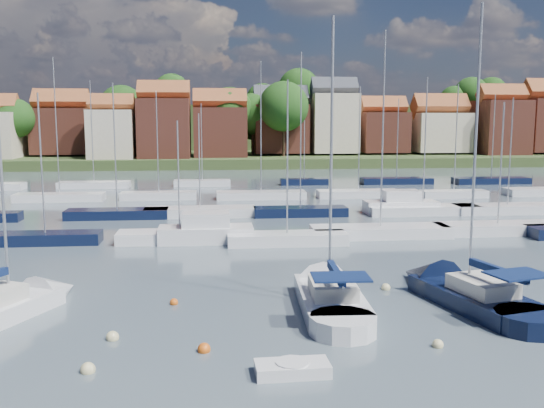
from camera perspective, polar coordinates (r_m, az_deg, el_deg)
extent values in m
plane|color=#404B57|center=(65.58, -1.45, 0.05)|extent=(260.00, 260.00, 0.00)
cube|color=silver|center=(31.24, -23.94, -9.35)|extent=(4.69, 6.25, 1.20)
cone|color=silver|center=(33.80, -19.66, -7.81)|extent=(3.39, 3.58, 2.41)
cylinder|color=#B2B2B7|center=(30.35, -24.07, 1.65)|extent=(0.14, 0.14, 10.71)
cube|color=silver|center=(30.05, 5.55, -9.35)|extent=(3.27, 7.20, 1.20)
cone|color=silver|center=(34.24, 4.44, -7.13)|extent=(3.10, 3.57, 2.95)
cylinder|color=silver|center=(26.74, 6.70, -11.62)|extent=(3.08, 3.08, 1.20)
cube|color=beige|center=(29.31, 5.72, -7.87)|extent=(2.20, 3.04, 0.70)
cylinder|color=#B2B2B7|center=(29.20, 5.60, 4.44)|extent=(0.14, 0.14, 13.09)
cylinder|color=#B2B2B7|center=(28.15, 6.05, -6.75)|extent=(0.28, 3.93, 0.10)
cube|color=#0D1B42|center=(28.11, 6.05, -6.46)|extent=(0.47, 3.74, 0.35)
cube|color=#0D1B42|center=(26.85, 6.49, -6.83)|extent=(2.58, 1.88, 0.08)
cube|color=black|center=(31.88, 18.54, -8.71)|extent=(4.68, 7.78, 1.20)
cone|color=black|center=(35.41, 13.98, -6.84)|extent=(3.79, 4.16, 3.03)
cylinder|color=black|center=(29.26, 22.99, -10.47)|extent=(3.67, 3.67, 1.20)
cube|color=beige|center=(31.25, 19.19, -7.27)|extent=(2.78, 3.45, 0.70)
cylinder|color=#B2B2B7|center=(31.01, 18.59, 4.90)|extent=(0.14, 0.14, 13.77)
cylinder|color=#B2B2B7|center=(30.29, 20.46, -6.16)|extent=(1.07, 3.94, 0.10)
cube|color=#0D1B42|center=(30.25, 20.48, -5.88)|extent=(1.21, 3.80, 0.35)
cube|color=#0D1B42|center=(29.26, 22.15, -6.14)|extent=(2.94, 2.38, 0.08)
cube|color=silver|center=(22.80, 1.93, -15.32)|extent=(2.75, 1.34, 0.53)
cylinder|color=silver|center=(22.74, 1.93, -14.98)|extent=(1.26, 1.26, 0.34)
sphere|color=beige|center=(24.03, -16.93, -14.91)|extent=(0.55, 0.55, 0.55)
sphere|color=#D85914|center=(25.02, -6.41, -13.65)|extent=(0.53, 0.53, 0.53)
sphere|color=beige|center=(26.21, 15.33, -12.86)|extent=(0.46, 0.46, 0.46)
sphere|color=beige|center=(33.77, 10.66, -7.91)|extent=(0.48, 0.48, 0.48)
sphere|color=beige|center=(26.96, -14.77, -12.24)|extent=(0.54, 0.54, 0.54)
sphere|color=#D85914|center=(31.07, -9.21, -9.31)|extent=(0.41, 0.41, 0.41)
cube|color=black|center=(47.75, -20.55, -3.12)|extent=(8.01, 2.24, 1.00)
cylinder|color=#B2B2B7|center=(47.02, -20.89, 3.56)|extent=(0.12, 0.12, 10.16)
cube|color=silver|center=(45.88, -8.67, -3.13)|extent=(9.22, 2.58, 1.00)
cylinder|color=#B2B2B7|center=(45.21, -8.80, 2.58)|extent=(0.12, 0.12, 8.18)
cube|color=silver|center=(44.59, 1.43, -3.37)|extent=(8.78, 2.46, 1.00)
cylinder|color=#B2B2B7|center=(43.79, 1.46, 4.38)|extent=(0.12, 0.12, 11.06)
cube|color=silver|center=(48.09, 10.15, -2.65)|extent=(10.79, 3.02, 1.00)
cylinder|color=#B2B2B7|center=(47.26, 10.39, 6.85)|extent=(0.12, 0.12, 14.87)
cube|color=silver|center=(51.92, 20.46, -2.24)|extent=(10.13, 2.84, 1.00)
cylinder|color=#B2B2B7|center=(51.27, 20.75, 3.59)|extent=(0.12, 0.12, 9.59)
cube|color=silver|center=(45.59, -6.23, -2.97)|extent=(7.00, 2.60, 1.40)
cube|color=silver|center=(45.39, -6.25, -1.60)|extent=(3.50, 2.20, 1.30)
cube|color=black|center=(57.74, -14.35, -0.97)|extent=(9.30, 2.60, 1.00)
cylinder|color=#B2B2B7|center=(57.10, -14.57, 5.23)|extent=(0.12, 0.12, 11.48)
cube|color=silver|center=(57.46, -6.77, -0.81)|extent=(10.40, 2.91, 1.00)
cylinder|color=#B2B2B7|center=(56.90, -6.85, 4.05)|extent=(0.12, 0.12, 8.77)
cube|color=black|center=(57.33, 2.67, -0.78)|extent=(8.80, 2.46, 1.00)
cylinder|color=#B2B2B7|center=(56.65, 2.72, 6.90)|extent=(0.12, 0.12, 14.33)
cube|color=silver|center=(60.12, 14.00, -0.60)|extent=(10.73, 3.00, 1.00)
cylinder|color=#B2B2B7|center=(59.50, 14.22, 5.67)|extent=(0.12, 0.12, 12.14)
cube|color=silver|center=(63.29, 21.26, -0.48)|extent=(10.48, 2.93, 1.00)
cylinder|color=#B2B2B7|center=(62.74, 21.52, 4.61)|extent=(0.12, 0.12, 10.28)
cube|color=silver|center=(60.26, 12.00, -0.37)|extent=(7.00, 2.60, 1.40)
cube|color=silver|center=(60.11, 12.03, 0.67)|extent=(3.50, 2.20, 1.30)
cube|color=silver|center=(71.54, -19.34, 0.55)|extent=(9.71, 2.72, 1.00)
cylinder|color=#B2B2B7|center=(70.98, -19.65, 6.92)|extent=(0.12, 0.12, 14.88)
cube|color=silver|center=(70.07, -10.61, 0.73)|extent=(8.49, 2.38, 1.00)
cylinder|color=#B2B2B7|center=(69.56, -10.74, 5.76)|extent=(0.12, 0.12, 11.31)
cube|color=silver|center=(69.32, -1.04, 0.79)|extent=(10.16, 2.85, 1.00)
cylinder|color=#B2B2B7|center=(68.75, -1.05, 7.24)|extent=(0.12, 0.12, 14.59)
cube|color=silver|center=(71.27, 8.11, 0.91)|extent=(9.53, 2.67, 1.00)
cylinder|color=#B2B2B7|center=(70.75, 8.22, 6.10)|extent=(0.12, 0.12, 11.91)
cube|color=silver|center=(73.39, 16.73, 0.85)|extent=(7.62, 2.13, 1.00)
cylinder|color=#B2B2B7|center=(72.88, 16.95, 5.98)|extent=(0.12, 0.12, 12.13)
cube|color=silver|center=(83.22, -16.40, 1.70)|extent=(9.24, 2.59, 1.00)
cylinder|color=#B2B2B7|center=(82.76, -16.60, 6.57)|extent=(0.12, 0.12, 13.17)
cube|color=silver|center=(82.53, -6.58, 1.93)|extent=(7.57, 2.12, 1.00)
cylinder|color=#B2B2B7|center=(82.11, -6.64, 5.83)|extent=(0.12, 0.12, 10.24)
cube|color=black|center=(83.66, 3.04, 2.05)|extent=(6.58, 1.84, 1.00)
cylinder|color=#B2B2B7|center=(83.30, 3.06, 5.13)|extent=(0.12, 0.12, 8.01)
cube|color=black|center=(86.56, 11.62, 2.10)|extent=(9.92, 2.78, 1.00)
cylinder|color=#B2B2B7|center=(86.14, 11.74, 6.05)|extent=(0.12, 0.12, 10.92)
cube|color=black|center=(90.49, 19.91, 2.04)|extent=(10.55, 2.95, 1.00)
cylinder|color=#B2B2B7|center=(90.09, 20.11, 6.00)|extent=(0.12, 0.12, 11.51)
cube|color=#394824|center=(142.10, -3.80, 4.55)|extent=(200.00, 70.00, 3.00)
cube|color=#394824|center=(166.86, -4.12, 6.70)|extent=(200.00, 60.00, 14.00)
cube|color=brown|center=(125.89, -19.11, 6.51)|extent=(10.37, 9.97, 8.73)
cube|color=brown|center=(125.89, -19.23, 9.07)|extent=(10.57, 5.13, 5.13)
cube|color=beige|center=(115.18, -14.78, 6.33)|extent=(8.09, 8.80, 8.96)
cube|color=brown|center=(115.16, -14.88, 9.05)|extent=(8.25, 4.00, 4.00)
cube|color=brown|center=(115.01, -10.07, 6.97)|extent=(9.36, 10.17, 10.97)
cube|color=brown|center=(115.07, -10.15, 10.28)|extent=(9.54, 4.63, 4.63)
cube|color=brown|center=(116.44, -4.90, 6.70)|extent=(9.90, 8.56, 9.42)
cube|color=brown|center=(116.43, -4.93, 9.62)|extent=(10.10, 4.90, 4.90)
cube|color=brown|center=(122.20, 0.80, 7.10)|extent=(10.59, 8.93, 9.49)
cube|color=#383A42|center=(122.24, 0.81, 9.93)|extent=(10.80, 5.24, 5.24)
cube|color=beige|center=(123.02, 5.81, 7.57)|extent=(9.01, 8.61, 11.65)
cube|color=#383A42|center=(123.14, 5.86, 10.79)|extent=(9.19, 4.46, 4.46)
cube|color=brown|center=(126.71, 10.36, 6.67)|extent=(9.10, 9.34, 8.00)
cube|color=brown|center=(126.69, 10.42, 8.98)|extent=(9.28, 4.50, 4.50)
cube|color=beige|center=(130.08, 15.44, 6.52)|extent=(10.86, 9.59, 7.88)
cube|color=brown|center=(130.06, 15.53, 8.84)|extent=(11.07, 5.37, 5.37)
cube|color=brown|center=(132.36, 20.68, 6.72)|extent=(9.18, 9.96, 10.97)
cube|color=brown|center=(132.41, 20.82, 9.58)|extent=(9.36, 4.54, 4.54)
cylinder|color=#382619|center=(153.19, 18.13, 7.51)|extent=(0.50, 0.50, 4.47)
sphere|color=#244B17|center=(153.28, 18.23, 9.77)|extent=(8.18, 8.18, 8.18)
cylinder|color=#382619|center=(121.07, -1.82, 5.61)|extent=(0.50, 0.50, 4.46)
sphere|color=#244B17|center=(120.95, -1.84, 8.47)|extent=(8.15, 8.15, 8.15)
cylinder|color=#382619|center=(139.86, 2.52, 7.90)|extent=(0.50, 0.50, 5.15)
sphere|color=#244B17|center=(140.00, 2.54, 10.76)|extent=(9.41, 9.41, 9.41)
cylinder|color=#382619|center=(141.32, -9.37, 7.84)|extent=(0.50, 0.50, 4.56)
sphere|color=#244B17|center=(141.42, -9.43, 10.35)|extent=(8.34, 8.34, 8.34)
cylinder|color=#382619|center=(131.37, -13.87, 5.73)|extent=(0.50, 0.50, 5.15)
sphere|color=#244B17|center=(131.29, -13.97, 8.78)|extent=(9.42, 9.42, 9.42)
cylinder|color=#382619|center=(136.34, -20.26, 6.63)|extent=(0.50, 0.50, 3.42)
sphere|color=#244B17|center=(136.33, -20.36, 8.58)|extent=(6.26, 6.26, 6.26)
cylinder|color=#382619|center=(130.90, 2.43, 5.65)|extent=(0.50, 0.50, 3.77)
sphere|color=#244B17|center=(130.77, 2.45, 7.89)|extent=(6.89, 6.89, 6.89)
cylinder|color=#382619|center=(116.62, 1.10, 5.70)|extent=(0.50, 0.50, 5.21)
sphere|color=#244B17|center=(116.52, 1.11, 9.18)|extent=(9.53, 9.53, 9.53)
cylinder|color=#382619|center=(143.05, 22.17, 5.11)|extent=(0.50, 0.50, 2.97)
sphere|color=#244B17|center=(142.94, 22.26, 6.72)|extent=(5.44, 5.44, 5.44)
cylinder|color=#382619|center=(118.66, -3.98, 5.63)|extent=(0.50, 0.50, 4.84)
sphere|color=#244B17|center=(118.55, -4.01, 8.81)|extent=(8.85, 8.85, 8.85)
cylinder|color=#382619|center=(151.78, 16.66, 7.43)|extent=(0.50, 0.50, 3.72)
sphere|color=#244B17|center=(151.83, 16.74, 9.34)|extent=(6.80, 6.80, 6.80)
cylinder|color=#382619|center=(132.78, 20.67, 5.23)|extent=(0.50, 0.50, 4.05)
sphere|color=#244B17|center=(132.66, 20.79, 7.59)|extent=(7.40, 7.40, 7.40)
cylinder|color=#382619|center=(123.08, -22.90, 4.91)|extent=(0.50, 0.50, 4.00)
sphere|color=#244B17|center=(122.95, -23.04, 7.43)|extent=(7.32, 7.32, 7.32)
cylinder|color=#382619|center=(138.53, -0.92, 7.63)|extent=(0.50, 0.50, 3.93)
sphere|color=#244B17|center=(138.58, -0.93, 9.83)|extent=(7.19, 7.19, 7.19)
cylinder|color=#382619|center=(129.98, 10.15, 5.52)|extent=(0.50, 0.50, 3.82)
sphere|color=#244B17|center=(129.85, 10.21, 7.81)|extent=(6.99, 6.99, 6.99)
cylinder|color=#382619|center=(118.68, -11.89, 5.15)|extent=(0.50, 0.50, 3.48)
sphere|color=#244B17|center=(118.53, -11.96, 7.43)|extent=(6.37, 6.37, 6.37)
cylinder|color=#382619|center=(142.11, 20.37, 5.19)|extent=(0.50, 0.50, 2.99)
sphere|color=#244B17|center=(141.99, 20.45, 6.82)|extent=(5.46, 5.46, 5.46)
cylinder|color=#382619|center=(124.21, -1.85, 5.39)|extent=(0.50, 0.50, 3.25)
sphere|color=#244B17|center=(124.08, -1.86, 7.43)|extent=(5.94, 5.94, 5.94)
cylinder|color=#382619|center=(125.64, -4.95, 5.34)|extent=(0.50, 0.50, 2.98)
sphere|color=#244B17|center=(125.50, -4.97, 7.19)|extent=(5.46, 5.46, 5.46)
cylinder|color=#382619|center=(162.14, 19.82, 7.74)|extent=(0.50, 0.50, 4.29)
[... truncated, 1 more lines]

